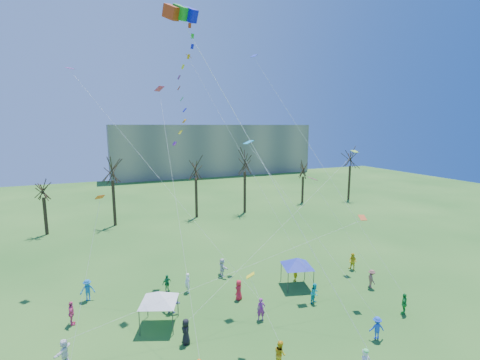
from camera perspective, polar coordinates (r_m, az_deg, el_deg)
name	(u,v)px	position (r m, az deg, el deg)	size (l,w,h in m)	color
distant_building	(213,149)	(103.40, -4.63, 5.21)	(60.00, 14.00, 15.00)	gray
bare_tree_row	(200,172)	(54.31, -6.86, 1.29)	(70.17, 7.99, 11.06)	black
big_box_kite	(189,86)	(22.34, -8.77, 15.53)	(5.21, 5.91, 23.12)	red
canopy_tent_white	(159,297)	(26.65, -13.68, -18.79)	(3.37, 3.37, 2.71)	#3F3F44
canopy_tent_blue	(297,262)	(32.05, 9.74, -13.64)	(3.52, 3.52, 2.73)	#3F3F44
festival_crowd	(233,300)	(28.54, -1.28, -19.78)	(27.20, 14.82, 1.85)	#BA173B
small_kites_aloft	(239,148)	(28.94, -0.09, 5.52)	(27.31, 19.11, 32.67)	#EE440C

